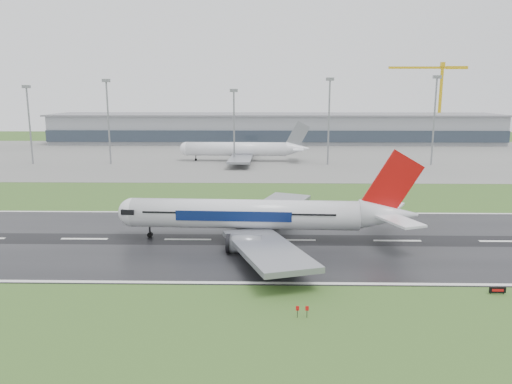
{
  "coord_description": "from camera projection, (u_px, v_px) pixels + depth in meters",
  "views": [
    {
      "loc": [
        -5.09,
        -91.29,
        28.02
      ],
      "look_at": [
        -7.14,
        12.0,
        7.0
      ],
      "focal_mm": 34.89,
      "sensor_mm": 36.0,
      "label": 1
    }
  ],
  "objects": [
    {
      "name": "ground",
      "position": [
        292.0,
        241.0,
        94.93
      ],
      "size": [
        520.0,
        520.0,
        0.0
      ],
      "primitive_type": "plane",
      "color": "#30541E",
      "rests_on": "ground"
    },
    {
      "name": "runway",
      "position": [
        292.0,
        240.0,
        94.92
      ],
      "size": [
        400.0,
        45.0,
        0.1
      ],
      "primitive_type": "cube",
      "color": "black",
      "rests_on": "ground"
    },
    {
      "name": "apron",
      "position": [
        277.0,
        156.0,
        217.39
      ],
      "size": [
        400.0,
        130.0,
        0.08
      ],
      "primitive_type": "cube",
      "color": "slate",
      "rests_on": "ground"
    },
    {
      "name": "terminal",
      "position": [
        275.0,
        129.0,
        274.69
      ],
      "size": [
        240.0,
        36.0,
        15.0
      ],
      "primitive_type": "cube",
      "color": "gray",
      "rests_on": "ground"
    },
    {
      "name": "main_airliner",
      "position": [
        266.0,
        197.0,
        93.62
      ],
      "size": [
        59.18,
        56.61,
        16.75
      ],
      "primitive_type": null,
      "rotation": [
        0.0,
        0.0,
        -0.05
      ],
      "color": "silver",
      "rests_on": "runway"
    },
    {
      "name": "parked_airliner",
      "position": [
        242.0,
        142.0,
        200.91
      ],
      "size": [
        54.82,
        51.23,
        15.68
      ],
      "primitive_type": null,
      "rotation": [
        0.0,
        0.0,
        -0.03
      ],
      "color": "white",
      "rests_on": "apron"
    },
    {
      "name": "tower_crane",
      "position": [
        440.0,
        102.0,
        284.65
      ],
      "size": [
        44.57,
        2.51,
        44.01
      ],
      "primitive_type": null,
      "rotation": [
        0.0,
        0.0,
        0.0
      ],
      "color": "gold",
      "rests_on": "ground"
    },
    {
      "name": "runway_sign",
      "position": [
        497.0,
        290.0,
        69.83
      ],
      "size": [
        2.3,
        0.75,
        1.04
      ],
      "primitive_type": null,
      "rotation": [
        0.0,
        0.0,
        -0.22
      ],
      "color": "black",
      "rests_on": "ground"
    },
    {
      "name": "floodmast_0",
      "position": [
        30.0,
        127.0,
        191.88
      ],
      "size": [
        0.64,
        0.64,
        29.07
      ],
      "primitive_type": "cylinder",
      "color": "gray",
      "rests_on": "ground"
    },
    {
      "name": "floodmast_1",
      "position": [
        109.0,
        124.0,
        191.06
      ],
      "size": [
        0.64,
        0.64,
        31.32
      ],
      "primitive_type": "cylinder",
      "color": "gray",
      "rests_on": "ground"
    },
    {
      "name": "floodmast_2",
      "position": [
        234.0,
        129.0,
        190.49
      ],
      "size": [
        0.64,
        0.64,
        27.63
      ],
      "primitive_type": "cylinder",
      "color": "gray",
      "rests_on": "ground"
    },
    {
      "name": "floodmast_3",
      "position": [
        329.0,
        123.0,
        189.37
      ],
      "size": [
        0.64,
        0.64,
        31.8
      ],
      "primitive_type": "cylinder",
      "color": "gray",
      "rests_on": "ground"
    },
    {
      "name": "floodmast_4",
      "position": [
        434.0,
        123.0,
        188.52
      ],
      "size": [
        0.64,
        0.64,
        32.58
      ],
      "primitive_type": "cylinder",
      "color": "gray",
      "rests_on": "ground"
    }
  ]
}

